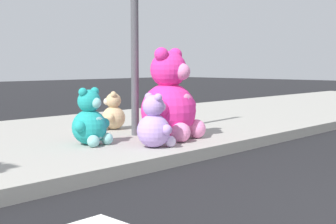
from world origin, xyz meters
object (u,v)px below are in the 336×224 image
at_px(sign_pole, 135,15).
at_px(plush_lavender, 155,126).
at_px(plush_pink_large, 171,103).
at_px(plush_teal, 91,122).
at_px(plush_tan, 112,114).
at_px(plush_white, 167,113).

height_order(sign_pole, plush_lavender, sign_pole).
distance_m(plush_pink_large, plush_teal, 1.15).
relative_size(plush_pink_large, plush_lavender, 1.86).
height_order(plush_teal, plush_lavender, plush_teal).
height_order(plush_pink_large, plush_teal, plush_pink_large).
bearing_deg(plush_lavender, plush_pink_large, 27.29).
distance_m(plush_tan, plush_white, 0.85).
xyz_separation_m(sign_pole, plush_tan, (0.16, 0.70, -1.46)).
xyz_separation_m(plush_pink_large, plush_tan, (0.04, 1.29, -0.26)).
height_order(plush_pink_large, plush_tan, plush_pink_large).
distance_m(plush_teal, plush_white, 1.70).
distance_m(plush_pink_large, plush_tan, 1.31).
bearing_deg(plush_white, plush_pink_large, -133.31).
height_order(plush_tan, plush_white, plush_white).
bearing_deg(sign_pole, plush_tan, 76.99).
height_order(plush_pink_large, plush_white, plush_pink_large).
relative_size(plush_pink_large, plush_teal, 1.71).
distance_m(plush_lavender, plush_white, 1.59).
xyz_separation_m(sign_pole, plush_pink_large, (0.12, -0.59, -1.20)).
xyz_separation_m(plush_tan, plush_white, (0.57, -0.63, 0.03)).
bearing_deg(plush_lavender, plush_tan, 67.09).
relative_size(sign_pole, plush_lavender, 4.80).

